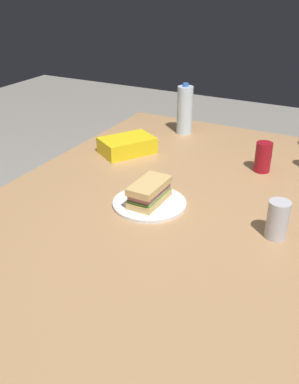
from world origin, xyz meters
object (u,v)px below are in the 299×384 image
at_px(soda_can_red, 263,157).
at_px(soda_can_silver, 278,220).
at_px(sandwich, 149,192).
at_px(dining_table, 160,218).
at_px(paper_plate, 149,203).
at_px(chip_bag, 127,145).
at_px(water_bottle_tall, 185,110).

relative_size(soda_can_red, soda_can_silver, 1.00).
bearing_deg(sandwich, dining_table, 153.44).
bearing_deg(soda_can_red, dining_table, -30.45).
bearing_deg(paper_plate, soda_can_silver, 90.18).
bearing_deg(sandwich, chip_bag, -140.64).
bearing_deg(water_bottle_tall, sandwich, 14.67).
relative_size(paper_plate, soda_can_red, 2.11).
height_order(soda_can_red, chip_bag, soda_can_red).
xyz_separation_m(soda_can_red, soda_can_silver, (0.46, 0.16, 0.00)).
bearing_deg(soda_can_red, soda_can_silver, 19.41).
bearing_deg(dining_table, soda_can_silver, 84.83).
xyz_separation_m(water_bottle_tall, soda_can_silver, (0.73, 0.63, -0.06)).
xyz_separation_m(soda_can_red, water_bottle_tall, (-0.27, -0.46, 0.06)).
relative_size(sandwich, water_bottle_tall, 0.74).
distance_m(paper_plate, chip_bag, 0.49).
height_order(sandwich, soda_can_red, soda_can_red).
bearing_deg(soda_can_red, water_bottle_tall, -120.55).
relative_size(dining_table, paper_plate, 7.01).
distance_m(water_bottle_tall, soda_can_silver, 0.97).
height_order(dining_table, sandwich, sandwich).
distance_m(soda_can_red, water_bottle_tall, 0.54).
relative_size(chip_bag, soda_can_silver, 1.89).
bearing_deg(chip_bag, dining_table, 76.40).
bearing_deg(paper_plate, sandwich, 25.52).
bearing_deg(paper_plate, dining_table, 149.22).
relative_size(sandwich, chip_bag, 0.80).
bearing_deg(chip_bag, water_bottle_tall, -166.43).
relative_size(soda_can_red, chip_bag, 0.53).
bearing_deg(dining_table, water_bottle_tall, -162.88).
xyz_separation_m(dining_table, sandwich, (0.04, -0.02, 0.12)).
bearing_deg(soda_can_red, chip_bag, -81.64).
bearing_deg(soda_can_silver, water_bottle_tall, -139.55).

